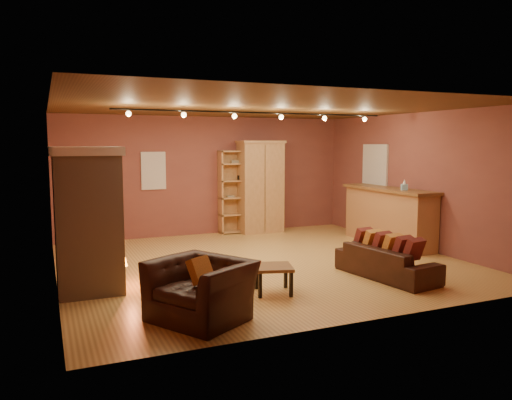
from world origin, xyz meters
name	(u,v)px	position (x,y,z in m)	size (l,w,h in m)	color
floor	(263,263)	(0.00, 0.00, 0.00)	(7.00, 7.00, 0.00)	#B0833E
ceiling	(263,107)	(0.00, 0.00, 2.80)	(7.00, 7.00, 0.00)	brown
back_wall	(208,176)	(0.00, 3.25, 1.40)	(7.00, 0.02, 2.80)	brown
left_wall	(53,194)	(-3.50, 0.00, 1.40)	(0.02, 6.50, 2.80)	brown
right_wall	(417,181)	(3.50, 0.00, 1.40)	(0.02, 6.50, 2.80)	brown
fireplace	(89,220)	(-3.04, -0.60, 1.06)	(1.01, 0.98, 2.12)	tan
back_window	(153,171)	(-1.30, 3.23, 1.55)	(0.56, 0.04, 0.86)	silver
bookcase	(235,191)	(0.65, 3.14, 1.02)	(0.82, 0.32, 2.00)	tan
armoire	(260,187)	(1.25, 2.97, 1.12)	(1.10, 0.63, 2.24)	tan
bar_counter	(389,216)	(3.20, 0.51, 0.62)	(0.67, 2.55, 1.22)	tan
tissue_box	(404,186)	(3.15, -0.03, 1.31)	(0.15, 0.15, 0.22)	#81B1CE
right_window	(375,166)	(3.47, 1.40, 1.65)	(0.05, 0.90, 1.00)	silver
loveseat	(387,255)	(1.44, -1.71, 0.37)	(0.76, 1.82, 0.75)	black
armchair	(201,280)	(-1.89, -2.39, 0.50)	(1.23, 1.36, 0.99)	black
coffee_table	(273,270)	(-0.60, -1.75, 0.34)	(0.66, 0.66, 0.40)	brown
track_rail	(258,115)	(0.00, 0.20, 2.69)	(5.20, 0.09, 0.13)	black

